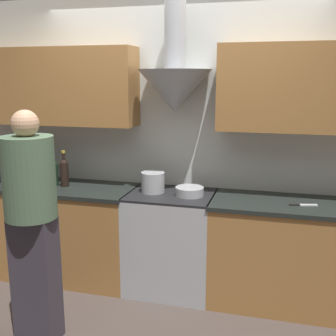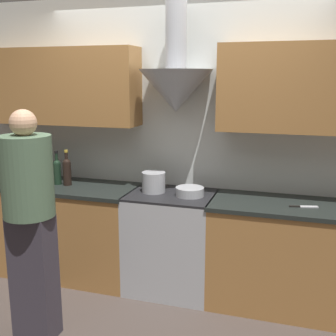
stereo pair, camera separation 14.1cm
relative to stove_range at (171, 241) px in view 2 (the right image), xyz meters
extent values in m
plane|color=#423833|center=(0.00, -0.33, -0.45)|extent=(12.00, 12.00, 0.00)
cube|color=silver|center=(0.00, 0.33, 0.85)|extent=(8.40, 0.06, 2.60)
cone|color=#A8AAAF|center=(0.00, 0.12, 1.32)|extent=(0.63, 0.63, 0.36)
cylinder|color=#A8AAAF|center=(0.00, 0.12, 1.80)|extent=(0.18, 0.18, 0.60)
cube|color=#9E6B38|center=(-1.16, 0.15, 1.35)|extent=(1.58, 0.32, 0.70)
cube|color=#9E6B38|center=(1.01, 0.15, 1.35)|extent=(1.27, 0.32, 0.70)
cube|color=#9E6B38|center=(-1.16, 0.00, -0.02)|extent=(1.58, 0.60, 0.86)
cube|color=black|center=(-1.16, 0.00, 0.42)|extent=(1.61, 0.62, 0.03)
cube|color=#9E6B38|center=(1.01, 0.00, -0.02)|extent=(1.27, 0.60, 0.86)
cube|color=black|center=(1.01, 0.00, 0.42)|extent=(1.30, 0.62, 0.03)
cube|color=#A8AAAF|center=(0.00, 0.00, -0.01)|extent=(0.75, 0.60, 0.87)
cube|color=black|center=(0.00, -0.30, -0.05)|extent=(0.52, 0.01, 0.39)
cube|color=black|center=(0.00, 0.00, 0.43)|extent=(0.75, 0.60, 0.02)
cube|color=#A8AAAF|center=(0.00, 0.27, 0.37)|extent=(0.75, 0.06, 0.10)
cylinder|color=black|center=(-1.68, -0.01, 0.53)|extent=(0.08, 0.08, 0.18)
sphere|color=black|center=(-1.68, -0.01, 0.63)|extent=(0.07, 0.07, 0.07)
cylinder|color=black|center=(-1.68, -0.01, 0.68)|extent=(0.03, 0.03, 0.08)
cylinder|color=black|center=(-1.68, -0.01, 0.74)|extent=(0.03, 0.03, 0.02)
cylinder|color=black|center=(-1.58, 0.00, 0.54)|extent=(0.08, 0.08, 0.21)
sphere|color=black|center=(-1.58, 0.00, 0.65)|extent=(0.08, 0.08, 0.08)
cylinder|color=black|center=(-1.58, 0.00, 0.71)|extent=(0.03, 0.03, 0.10)
cylinder|color=maroon|center=(-1.58, 0.00, 0.77)|extent=(0.03, 0.03, 0.02)
cylinder|color=black|center=(-1.48, -0.01, 0.55)|extent=(0.07, 0.07, 0.22)
sphere|color=black|center=(-1.48, -0.01, 0.66)|extent=(0.07, 0.07, 0.07)
cylinder|color=black|center=(-1.48, -0.01, 0.73)|extent=(0.03, 0.03, 0.11)
cylinder|color=gold|center=(-1.48, -0.01, 0.79)|extent=(0.03, 0.03, 0.02)
cylinder|color=black|center=(-1.39, 0.01, 0.54)|extent=(0.07, 0.07, 0.19)
sphere|color=black|center=(-1.39, 0.01, 0.63)|extent=(0.07, 0.07, 0.07)
cylinder|color=black|center=(-1.39, 0.01, 0.69)|extent=(0.03, 0.03, 0.09)
cylinder|color=gold|center=(-1.39, 0.01, 0.75)|extent=(0.03, 0.03, 0.02)
cylinder|color=black|center=(-1.31, 0.00, 0.53)|extent=(0.08, 0.08, 0.18)
sphere|color=black|center=(-1.31, 0.00, 0.62)|extent=(0.07, 0.07, 0.07)
cylinder|color=black|center=(-1.31, 0.00, 0.69)|extent=(0.03, 0.03, 0.09)
cylinder|color=black|center=(-1.31, 0.00, 0.74)|extent=(0.03, 0.03, 0.02)
cylinder|color=black|center=(-1.22, 0.01, 0.55)|extent=(0.07, 0.07, 0.21)
sphere|color=black|center=(-1.22, 0.01, 0.65)|extent=(0.07, 0.07, 0.07)
cylinder|color=black|center=(-1.22, 0.01, 0.71)|extent=(0.03, 0.03, 0.08)
cylinder|color=maroon|center=(-1.22, 0.01, 0.76)|extent=(0.03, 0.03, 0.02)
cylinder|color=black|center=(-1.13, 0.00, 0.54)|extent=(0.07, 0.07, 0.20)
sphere|color=black|center=(-1.13, 0.00, 0.64)|extent=(0.07, 0.07, 0.07)
cylinder|color=black|center=(-1.13, 0.00, 0.70)|extent=(0.03, 0.03, 0.08)
cylinder|color=black|center=(-1.13, 0.00, 0.75)|extent=(0.03, 0.03, 0.02)
cylinder|color=black|center=(-1.02, -0.01, 0.55)|extent=(0.08, 0.08, 0.21)
sphere|color=black|center=(-1.02, -0.01, 0.66)|extent=(0.07, 0.07, 0.07)
cylinder|color=black|center=(-1.02, -0.01, 0.71)|extent=(0.03, 0.03, 0.08)
cylinder|color=gold|center=(-1.02, -0.01, 0.77)|extent=(0.03, 0.03, 0.02)
cylinder|color=#A8AAAF|center=(-0.17, 0.01, 0.53)|extent=(0.21, 0.21, 0.18)
cylinder|color=#A8AAAF|center=(0.17, -0.01, 0.48)|extent=(0.24, 0.24, 0.07)
cube|color=silver|center=(1.14, -0.05, 0.45)|extent=(0.14, 0.07, 0.01)
cube|color=black|center=(1.03, -0.08, 0.45)|extent=(0.09, 0.04, 0.01)
cube|color=#38333D|center=(-0.74, -0.98, 0.02)|extent=(0.30, 0.20, 0.93)
cylinder|color=#4C664C|center=(-0.74, -0.98, 0.77)|extent=(0.36, 0.36, 0.57)
sphere|color=tan|center=(-0.74, -0.98, 1.14)|extent=(0.18, 0.18, 0.18)
camera|label=1|loc=(0.89, -3.42, 1.43)|focal=45.00mm
camera|label=2|loc=(1.03, -3.38, 1.43)|focal=45.00mm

